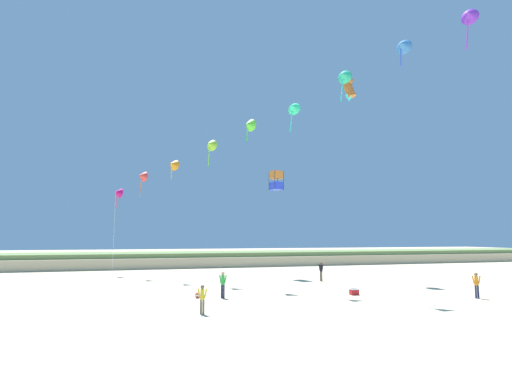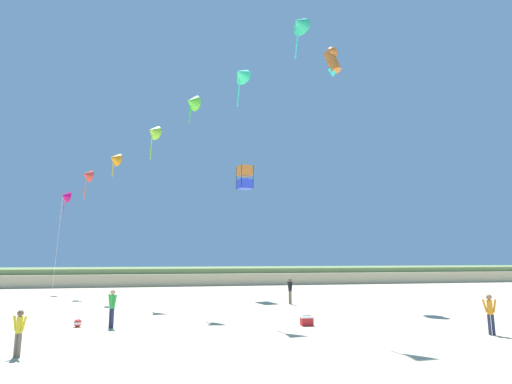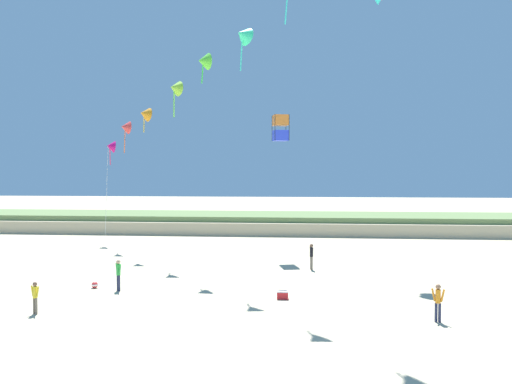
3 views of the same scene
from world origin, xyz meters
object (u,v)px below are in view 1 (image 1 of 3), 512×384
object	(u,v)px
person_near_left	(202,297)
person_near_right	(223,283)
large_kite_low_lead	(349,88)
large_kite_mid_trail	(276,181)
person_mid_center	(321,270)
beach_cooler	(354,292)
person_far_left	(476,283)
beach_ball	(197,295)

from	to	relation	value
person_near_left	person_near_right	size ratio (longest dim) A/B	0.87
large_kite_low_lead	large_kite_mid_trail	xyz separation A→B (m)	(-6.80, 3.51, -9.46)
large_kite_low_lead	person_mid_center	bearing A→B (deg)	-155.99
large_kite_low_lead	beach_cooler	bearing A→B (deg)	-119.78
person_near_left	person_mid_center	xyz separation A→B (m)	(12.66, 12.51, 0.14)
person_near_left	beach_cooler	distance (m)	11.86
large_kite_low_lead	beach_cooler	distance (m)	22.59
person_near_left	beach_cooler	xyz separation A→B (m)	(11.13, 4.04, -0.65)
person_mid_center	person_far_left	xyz separation A→B (m)	(5.35, -12.13, -0.04)
beach_cooler	beach_ball	xyz separation A→B (m)	(-10.59, 1.58, -0.03)
person_near_left	person_near_right	world-z (taller)	person_near_right
large_kite_mid_trail	beach_cooler	world-z (taller)	large_kite_mid_trail
large_kite_mid_trail	person_far_left	bearing A→B (deg)	-66.42
person_mid_center	person_near_left	bearing A→B (deg)	-135.34
large_kite_mid_trail	person_near_left	bearing A→B (deg)	-119.80
person_near_left	large_kite_mid_trail	xyz separation A→B (m)	(10.32, 18.01, 9.00)
person_near_left	large_kite_low_lead	world-z (taller)	large_kite_low_lead
person_near_right	person_far_left	xyz separation A→B (m)	(15.90, -4.69, -0.03)
large_kite_low_lead	person_far_left	bearing A→B (deg)	-86.37
large_kite_mid_trail	beach_ball	xyz separation A→B (m)	(-9.78, -12.39, -9.68)
person_mid_center	person_far_left	size ratio (longest dim) A/B	1.04
person_far_left	beach_ball	size ratio (longest dim) A/B	4.59
large_kite_low_lead	beach_ball	bearing A→B (deg)	-151.83
person_near_right	beach_cooler	size ratio (longest dim) A/B	2.98
person_far_left	beach_cooler	distance (m)	7.83
large_kite_low_lead	large_kite_mid_trail	size ratio (longest dim) A/B	1.35
person_far_left	beach_cooler	xyz separation A→B (m)	(-6.88, 3.65, -0.75)
large_kite_low_lead	beach_cooler	size ratio (longest dim) A/B	4.61
person_near_right	large_kite_mid_trail	xyz separation A→B (m)	(8.21, 12.94, 8.87)
person_near_right	large_kite_low_lead	world-z (taller)	large_kite_low_lead
beach_cooler	person_near_left	bearing A→B (deg)	-160.06
person_near_right	beach_ball	bearing A→B (deg)	160.93
person_mid_center	beach_cooler	distance (m)	8.65
person_mid_center	large_kite_low_lead	size ratio (longest dim) A/B	0.65
beach_cooler	large_kite_mid_trail	bearing A→B (deg)	93.33
large_kite_mid_trail	beach_ball	world-z (taller)	large_kite_mid_trail
person_far_left	large_kite_mid_trail	world-z (taller)	large_kite_mid_trail
person_far_left	beach_ball	distance (m)	18.26
beach_cooler	beach_ball	world-z (taller)	beach_cooler
person_near_left	person_near_right	distance (m)	5.50
person_near_right	beach_cooler	bearing A→B (deg)	-6.57
large_kite_low_lead	beach_ball	world-z (taller)	large_kite_low_lead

